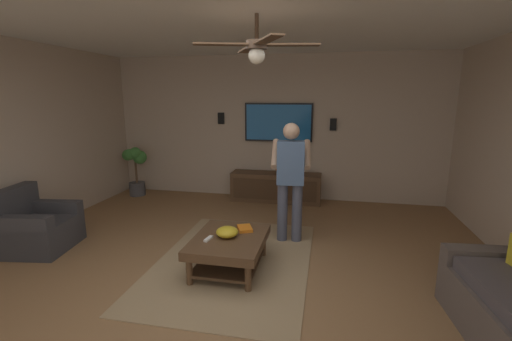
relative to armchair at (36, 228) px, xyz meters
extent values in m
plane|color=olive|center=(-0.56, -2.69, -0.28)|extent=(8.66, 8.66, 0.00)
cube|color=#BCA893|center=(3.10, -2.69, 1.10)|extent=(0.10, 6.59, 2.76)
cube|color=#9E8460|center=(0.16, -2.65, -0.27)|extent=(2.66, 1.81, 0.01)
cube|color=#564C47|center=(-0.21, -5.26, 0.01)|extent=(0.25, 0.85, 0.58)
cube|color=#38383D|center=(0.01, -0.04, -0.08)|extent=(0.91, 0.91, 0.40)
cube|color=#38383D|center=(-0.04, 0.27, 0.33)|extent=(0.82, 0.29, 0.42)
cube|color=#38383D|center=(-0.31, -0.09, 0.00)|extent=(0.27, 0.81, 0.56)
cube|color=#38383D|center=(0.32, 0.00, 0.00)|extent=(0.27, 0.81, 0.56)
cube|color=#513823|center=(-0.04, -2.65, 0.07)|extent=(1.00, 0.80, 0.10)
cylinder|color=#513823|center=(0.38, -2.97, -0.13)|extent=(0.07, 0.07, 0.30)
cylinder|color=#513823|center=(0.38, -2.33, -0.13)|extent=(0.07, 0.07, 0.30)
cylinder|color=#513823|center=(-0.46, -2.97, -0.13)|extent=(0.07, 0.07, 0.30)
cylinder|color=#513823|center=(-0.46, -2.33, -0.13)|extent=(0.07, 0.07, 0.30)
cube|color=#452F1E|center=(-0.04, -2.65, -0.18)|extent=(0.88, 0.68, 0.03)
cube|color=#513823|center=(2.77, -2.77, 0.00)|extent=(0.44, 1.70, 0.55)
cube|color=#412C1C|center=(2.54, -2.77, 0.00)|extent=(0.01, 1.56, 0.39)
cube|color=black|center=(3.01, -2.77, 1.21)|extent=(0.05, 1.30, 0.73)
cube|color=#1D60AA|center=(2.98, -2.77, 1.21)|extent=(0.01, 1.24, 0.67)
cylinder|color=#4C5166|center=(0.94, -3.34, 0.13)|extent=(0.14, 0.14, 0.82)
cylinder|color=#4C5166|center=(0.92, -3.14, 0.13)|extent=(0.14, 0.14, 0.82)
cube|color=slate|center=(0.93, -3.24, 0.83)|extent=(0.25, 0.38, 0.58)
sphere|color=tan|center=(0.93, -3.24, 1.25)|extent=(0.22, 0.22, 0.22)
cylinder|color=tan|center=(1.12, -3.44, 0.92)|extent=(0.48, 0.13, 0.37)
cylinder|color=tan|center=(1.09, -3.00, 0.92)|extent=(0.48, 0.13, 0.37)
cube|color=white|center=(1.31, -3.20, 0.82)|extent=(0.04, 0.05, 0.16)
cylinder|color=#4C4C51|center=(2.60, 0.06, -0.15)|extent=(0.31, 0.31, 0.27)
cylinder|color=brown|center=(2.60, 0.06, 0.21)|extent=(0.04, 0.04, 0.44)
sphere|color=#3D7F38|center=(2.50, -0.01, 0.62)|extent=(0.22, 0.22, 0.22)
sphere|color=#3D7F38|center=(2.59, -0.05, 0.51)|extent=(0.27, 0.27, 0.27)
sphere|color=#3D7F38|center=(2.54, 0.18, 0.56)|extent=(0.22, 0.22, 0.22)
sphere|color=#3D7F38|center=(2.48, 0.10, 0.58)|extent=(0.22, 0.22, 0.22)
ellipsoid|color=gold|center=(-0.03, -2.63, 0.18)|extent=(0.25, 0.25, 0.11)
cube|color=white|center=(-0.16, -2.44, 0.13)|extent=(0.16, 0.07, 0.02)
cube|color=orange|center=(0.21, -2.77, 0.14)|extent=(0.27, 0.23, 0.04)
sphere|color=orange|center=(2.81, -2.85, 0.38)|extent=(0.22, 0.22, 0.22)
cube|color=black|center=(3.02, -3.80, 1.19)|extent=(0.06, 0.12, 0.22)
cube|color=black|center=(3.02, -1.63, 1.28)|extent=(0.06, 0.12, 0.22)
cylinder|color=#4C3828|center=(-0.21, -3.01, 2.32)|extent=(0.04, 0.04, 0.28)
cylinder|color=#4C3828|center=(-0.21, -3.01, 2.18)|extent=(0.20, 0.20, 0.08)
sphere|color=silver|center=(-0.21, -3.01, 2.08)|extent=(0.16, 0.16, 0.16)
cube|color=brown|center=(0.08, -2.86, 2.18)|extent=(0.55, 0.36, 0.02)
cube|color=brown|center=(-0.31, -2.70, 2.18)|extent=(0.29, 0.57, 0.02)
cube|color=brown|center=(-0.49, -3.16, 2.18)|extent=(0.55, 0.37, 0.02)
cube|color=brown|center=(-0.15, -3.32, 2.18)|extent=(0.22, 0.57, 0.02)
camera|label=1|loc=(-3.61, -3.70, 1.69)|focal=24.29mm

